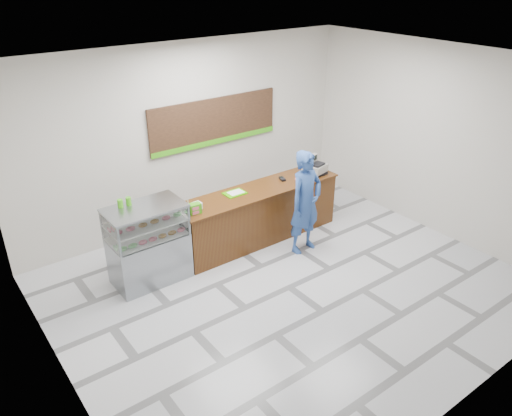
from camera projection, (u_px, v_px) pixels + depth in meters
floor at (289, 287)px, 8.05m from camera, size 7.00×7.00×0.00m
back_wall at (190, 136)px, 9.41m from camera, size 7.00×0.00×7.00m
ceiling at (298, 66)px, 6.48m from camera, size 7.00×7.00×0.00m
sales_counter at (259, 214)px, 9.22m from camera, size 3.26×0.76×1.03m
display_case at (148, 244)px, 7.96m from camera, size 1.22×0.72×1.33m
menu_board at (215, 122)px, 9.60m from camera, size 2.80×0.06×0.90m
cash_register at (314, 167)px, 9.58m from camera, size 0.44×0.45×0.35m
card_terminal at (282, 179)px, 9.35m from camera, size 0.13×0.18×0.04m
serving_tray at (235, 193)px, 8.81m from camera, size 0.38×0.28×0.02m
napkin_box at (197, 206)px, 8.26m from camera, size 0.14×0.14×0.11m
straw_cup at (188, 208)px, 8.19m from camera, size 0.08×0.08×0.12m
promo_box at (195, 208)px, 8.10m from camera, size 0.21×0.15×0.17m
donut_decal at (299, 179)px, 9.40m from camera, size 0.17×0.17×0.00m
green_cup_left at (120, 204)px, 7.63m from camera, size 0.09×0.09×0.13m
green_cup_right at (129, 201)px, 7.71m from camera, size 0.08×0.08×0.13m
customer at (306, 202)px, 8.71m from camera, size 0.72×0.51×1.88m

